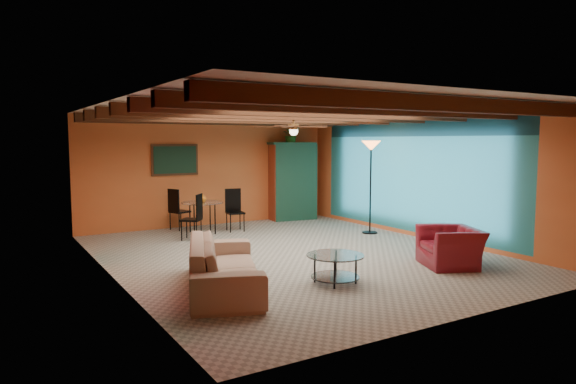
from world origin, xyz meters
TOP-DOWN VIEW (x-y plane):
  - room at (0.00, 0.11)m, footprint 6.52×8.01m
  - sofa at (-2.02, -1.40)m, footprint 1.75×2.59m
  - armchair at (1.79, -2.13)m, footprint 1.21×1.28m
  - coffee_table at (-0.49, -1.97)m, footprint 0.95×0.95m
  - dining_table at (-0.63, 2.94)m, footprint 2.19×2.19m
  - armoire at (2.20, 3.70)m, footprint 1.21×0.72m
  - floor_lamp at (2.65, 0.97)m, footprint 0.57×0.57m
  - ceiling_fan at (0.00, 0.00)m, footprint 1.50×1.50m
  - painting at (-0.90, 3.96)m, footprint 1.05×0.03m
  - potted_plant at (2.20, 3.70)m, footprint 0.51×0.45m
  - vase at (-0.63, 2.94)m, footprint 0.21×0.21m

SIDE VIEW (x-z plane):
  - coffee_table at x=-0.49m, z-range 0.00..0.44m
  - armchair at x=1.79m, z-range 0.00..0.65m
  - sofa at x=-2.02m, z-range 0.00..0.71m
  - dining_table at x=-0.63m, z-range 0.00..0.99m
  - armoire at x=2.20m, z-range 0.00..2.00m
  - floor_lamp at x=2.65m, z-range 0.00..2.12m
  - vase at x=-0.63m, z-range 0.99..1.20m
  - painting at x=-0.90m, z-range 1.32..1.97m
  - potted_plant at x=2.20m, z-range 2.00..2.53m
  - ceiling_fan at x=0.00m, z-range 2.14..2.58m
  - room at x=0.00m, z-range 1.01..3.72m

